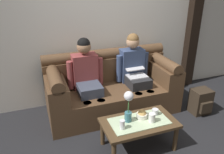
{
  "coord_description": "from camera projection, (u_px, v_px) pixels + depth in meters",
  "views": [
    {
      "loc": [
        -1.13,
        -1.96,
        2.04
      ],
      "look_at": [
        -0.08,
        0.91,
        0.7
      ],
      "focal_mm": 36.88,
      "sensor_mm": 36.0,
      "label": 1
    }
  ],
  "objects": [
    {
      "name": "coffee_table",
      "position": [
        139.0,
        125.0,
        2.86
      ],
      "size": [
        0.92,
        0.52,
        0.4
      ],
      "color": "#47331E",
      "rests_on": "ground_plane"
    },
    {
      "name": "person_right",
      "position": [
        134.0,
        69.0,
        3.72
      ],
      "size": [
        0.56,
        0.67,
        1.22
      ],
      "color": "#232326",
      "rests_on": "ground_plane"
    },
    {
      "name": "couch",
      "position": [
        111.0,
        88.0,
        3.71
      ],
      "size": [
        2.04,
        0.88,
        0.96
      ],
      "color": "#513823",
      "rests_on": "ground_plane"
    },
    {
      "name": "timber_pillar",
      "position": [
        195.0,
        11.0,
        4.19
      ],
      "size": [
        0.2,
        0.2,
        2.9
      ],
      "primitive_type": "cube",
      "color": "black",
      "rests_on": "ground_plane"
    },
    {
      "name": "cup_near_right",
      "position": [
        155.0,
        112.0,
        2.95
      ],
      "size": [
        0.08,
        0.08,
        0.08
      ],
      "primitive_type": "cylinder",
      "color": "silver",
      "rests_on": "coffee_table"
    },
    {
      "name": "cup_far_center",
      "position": [
        152.0,
        118.0,
        2.8
      ],
      "size": [
        0.08,
        0.08,
        0.11
      ],
      "primitive_type": "cylinder",
      "color": "white",
      "rests_on": "coffee_table"
    },
    {
      "name": "backpack_right",
      "position": [
        201.0,
        102.0,
        3.67
      ],
      "size": [
        0.3,
        0.29,
        0.4
      ],
      "color": "#2D2319",
      "rests_on": "ground_plane"
    },
    {
      "name": "back_wall_patterned",
      "position": [
        100.0,
        15.0,
        3.74
      ],
      "size": [
        6.0,
        0.12,
        2.9
      ],
      "primitive_type": "cube",
      "color": "silver",
      "rests_on": "ground_plane"
    },
    {
      "name": "flower_vase",
      "position": [
        128.0,
        104.0,
        2.74
      ],
      "size": [
        0.12,
        0.12,
        0.41
      ],
      "color": "#336672",
      "rests_on": "coffee_table"
    },
    {
      "name": "snack_bowl",
      "position": [
        142.0,
        115.0,
        2.88
      ],
      "size": [
        0.14,
        0.14,
        0.11
      ],
      "color": "silver",
      "rests_on": "coffee_table"
    },
    {
      "name": "person_left",
      "position": [
        87.0,
        76.0,
        3.47
      ],
      "size": [
        0.56,
        0.67,
        1.22
      ],
      "color": "#383D4C",
      "rests_on": "ground_plane"
    },
    {
      "name": "cup_near_left",
      "position": [
        122.0,
        125.0,
        2.67
      ],
      "size": [
        0.06,
        0.06,
        0.11
      ],
      "primitive_type": "cylinder",
      "color": "silver",
      "rests_on": "coffee_table"
    }
  ]
}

